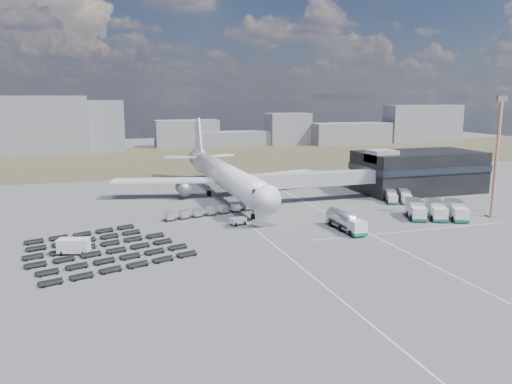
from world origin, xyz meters
name	(u,v)px	position (x,y,z in m)	size (l,w,h in m)	color
ground	(268,231)	(0.00, 0.00, 0.00)	(420.00, 420.00, 0.00)	#565659
grass_strip	(174,159)	(0.00, 110.00, 0.01)	(420.00, 90.00, 0.01)	#4D472E
lane_markings	(312,222)	(9.77, 3.00, 0.01)	(47.12, 110.00, 0.01)	silver
terminal	(418,171)	(47.77, 23.96, 5.25)	(30.40, 16.40, 11.00)	black
jet_bridge	(305,180)	(15.90, 20.42, 5.05)	(30.30, 3.80, 7.05)	#939399
airliner	(223,175)	(0.00, 32.38, 5.29)	(51.59, 64.53, 17.62)	white
skyline	(118,131)	(-18.79, 146.50, 8.82)	(309.93, 24.88, 23.80)	gray
fuel_tanker	(346,221)	(13.07, -4.17, 1.67)	(2.96, 10.41, 3.34)	white
pushback_tug	(238,221)	(-4.00, 5.53, 0.67)	(2.86, 1.61, 1.33)	white
utility_van	(74,246)	(-32.31, -3.69, 1.20)	(4.54, 2.05, 2.40)	white
catering_truck	(252,191)	(6.52, 30.13, 1.46)	(4.68, 6.73, 2.86)	white
service_trucks_near	(436,210)	(33.98, -1.55, 1.72)	(12.67, 11.34, 3.17)	white
service_trucks_far	(398,197)	(35.54, 13.72, 1.36)	(7.18, 7.73, 2.50)	white
uld_row	(210,211)	(-7.23, 14.47, 0.91)	(19.39, 6.04, 1.52)	black
baggage_dollies	(100,250)	(-28.57, -3.69, 0.35)	(27.09, 27.40, 0.70)	black
floodlight_mast	(497,157)	(45.55, -3.58, 11.80)	(2.20, 1.82, 23.55)	#D14921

